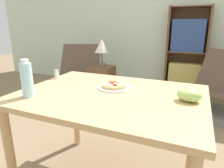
# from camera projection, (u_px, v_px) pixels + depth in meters

# --- Properties ---
(wall_back) EXTENTS (8.00, 0.05, 2.60)m
(wall_back) POSITION_uv_depth(u_px,v_px,m) (169.00, 20.00, 3.59)
(wall_back) COLOR silver
(wall_back) RESTS_ON ground_plane
(dining_table) EXTENTS (1.23, 0.91, 0.77)m
(dining_table) POSITION_uv_depth(u_px,v_px,m) (110.00, 107.00, 1.38)
(dining_table) COLOR tan
(dining_table) RESTS_ON ground_plane
(pizza_on_plate) EXTENTS (0.25, 0.25, 0.04)m
(pizza_on_plate) POSITION_uv_depth(u_px,v_px,m) (114.00, 86.00, 1.45)
(pizza_on_plate) COLOR white
(pizza_on_plate) RESTS_ON dining_table
(grape_bunch) EXTENTS (0.14, 0.12, 0.08)m
(grape_bunch) POSITION_uv_depth(u_px,v_px,m) (189.00, 95.00, 1.19)
(grape_bunch) COLOR #A8CC66
(grape_bunch) RESTS_ON dining_table
(drink_bottle) EXTENTS (0.07, 0.07, 0.24)m
(drink_bottle) POSITION_uv_depth(u_px,v_px,m) (27.00, 79.00, 1.25)
(drink_bottle) COLOR #A3DBEA
(drink_bottle) RESTS_ON dining_table
(salt_shaker) EXTENTS (0.04, 0.04, 0.08)m
(salt_shaker) POSITION_uv_depth(u_px,v_px,m) (57.00, 74.00, 1.70)
(salt_shaker) COLOR white
(salt_shaker) RESTS_ON dining_table
(lounge_chair_near) EXTENTS (0.85, 0.94, 0.88)m
(lounge_chair_near) POSITION_uv_depth(u_px,v_px,m) (79.00, 81.00, 3.44)
(lounge_chair_near) COLOR slate
(lounge_chair_near) RESTS_ON ground_plane
(lounge_chair_far) EXTENTS (0.88, 0.96, 0.88)m
(lounge_chair_far) POSITION_uv_depth(u_px,v_px,m) (218.00, 96.00, 2.70)
(lounge_chair_far) COLOR slate
(lounge_chair_far) RESTS_ON ground_plane
(bookshelf) EXTENTS (0.67, 0.28, 1.52)m
(bookshelf) POSITION_uv_depth(u_px,v_px,m) (186.00, 56.00, 3.48)
(bookshelf) COLOR brown
(bookshelf) RESTS_ON ground_plane
(side_table) EXTENTS (0.34, 0.34, 0.59)m
(side_table) POSITION_uv_depth(u_px,v_px,m) (102.00, 84.00, 3.20)
(side_table) COLOR brown
(side_table) RESTS_ON ground_plane
(table_lamp) EXTENTS (0.21, 0.21, 0.42)m
(table_lamp) POSITION_uv_depth(u_px,v_px,m) (102.00, 47.00, 3.03)
(table_lamp) COLOR #665B51
(table_lamp) RESTS_ON side_table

